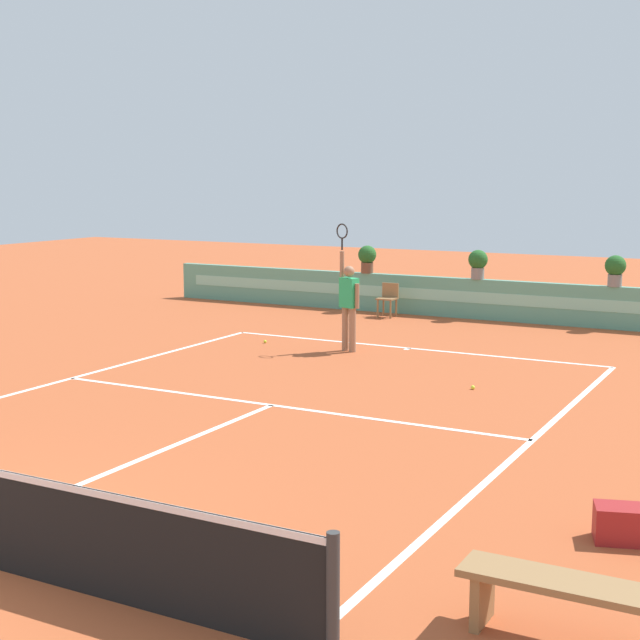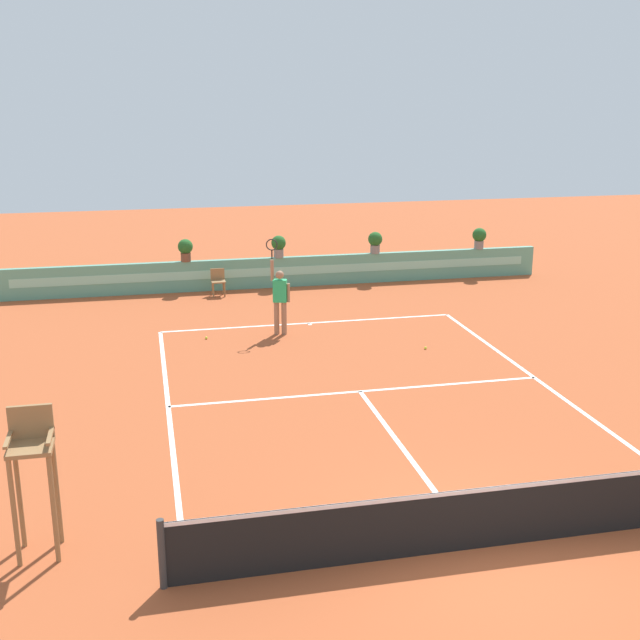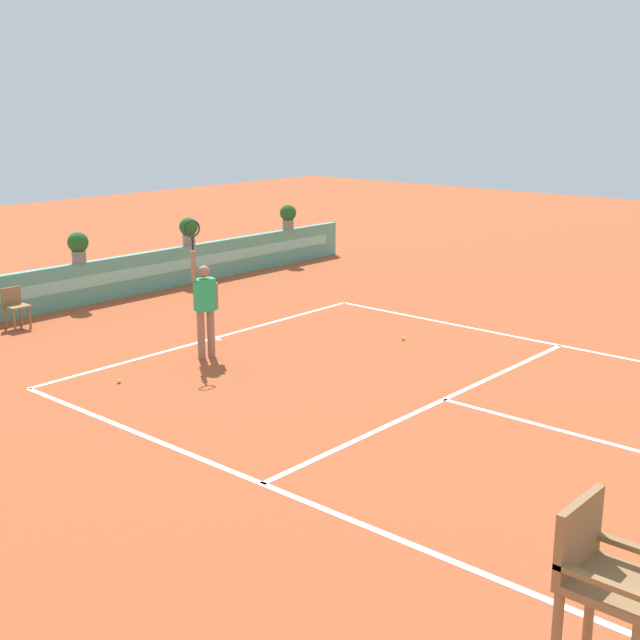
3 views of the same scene
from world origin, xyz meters
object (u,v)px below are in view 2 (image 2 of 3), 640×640
Objects in this scene: tennis_ball_near_baseline at (206,338)px; potted_plant_centre at (279,245)px; potted_plant_far_right at (479,237)px; tennis_ball_mid_court at (425,348)px; ball_kid_chair at (218,281)px; tennis_player at (280,296)px; umpire_chair at (33,465)px; potted_plant_right at (375,241)px; potted_plant_left at (185,249)px.

tennis_ball_near_baseline is 6.26m from potted_plant_centre.
potted_plant_far_right reaches higher than tennis_ball_near_baseline.
tennis_ball_near_baseline is 5.73m from tennis_ball_mid_court.
potted_plant_centre reaches higher than tennis_ball_mid_court.
potted_plant_centre and potted_plant_far_right have the same top height.
ball_kid_chair is 8.15m from tennis_ball_mid_court.
tennis_ball_near_baseline is (-0.77, -4.66, -0.44)m from ball_kid_chair.
potted_plant_far_right is (7.93, 5.37, 0.36)m from tennis_player.
potted_plant_centre is at bearing 80.69° from tennis_player.
ball_kid_chair is at bearing -160.67° from potted_plant_centre.
umpire_chair is 10.30m from tennis_ball_near_baseline.
potted_plant_right is at bearing 0.00° from potted_plant_centre.
ball_kid_chair is 4.75m from tennis_ball_near_baseline.
ball_kid_chair is at bearing 124.18° from tennis_ball_mid_court.
ball_kid_chair is 1.17× the size of potted_plant_centre.
potted_plant_far_right is (4.57, 7.46, 1.38)m from tennis_ball_mid_court.
umpire_chair is 2.96× the size of potted_plant_centre.
potted_plant_left is at bearing 180.00° from potted_plant_centre.
tennis_ball_near_baseline is at bearing 72.19° from umpire_chair.
ball_kid_chair is (3.90, 14.39, -0.86)m from umpire_chair.
potted_plant_centre is 1.00× the size of potted_plant_far_right.
ball_kid_chair is 1.51m from potted_plant_left.
tennis_player reaches higher than tennis_ball_mid_court.
potted_plant_left is at bearing 180.00° from potted_plant_right.
tennis_ball_near_baseline and tennis_ball_mid_court have the same top height.
tennis_ball_near_baseline is 0.09× the size of potted_plant_centre.
ball_kid_chair reaches higher than tennis_ball_mid_court.
potted_plant_left reaches higher than ball_kid_chair.
tennis_player is at bearing -127.89° from potted_plant_right.
potted_plant_right reaches higher than tennis_ball_mid_court.
potted_plant_right reaches higher than tennis_ball_near_baseline.
potted_plant_far_right is at bearing 0.00° from potted_plant_left.
tennis_ball_mid_court is 0.09× the size of potted_plant_left.
ball_kid_chair is at bearing 104.55° from tennis_player.
potted_plant_left is (-0.94, 0.73, 0.93)m from ball_kid_chair.
tennis_player is 38.01× the size of tennis_ball_mid_court.
potted_plant_right and potted_plant_left have the same top height.
umpire_chair is 15.41m from potted_plant_left.
ball_kid_chair is at bearing -37.85° from potted_plant_left.
ball_kid_chair is at bearing 74.84° from umpire_chair.
ball_kid_chair is 1.17× the size of potted_plant_left.
potted_plant_centre is (2.86, 5.40, 1.38)m from tennis_ball_near_baseline.
potted_plant_left is at bearing 111.77° from tennis_player.
tennis_ball_near_baseline is at bearing -88.23° from potted_plant_left.
potted_plant_far_right is (13.04, 15.13, 0.07)m from umpire_chair.
tennis_ball_mid_court is 8.86m from potted_plant_far_right.
potted_plant_left is (2.96, 15.13, 0.07)m from umpire_chair.
tennis_player reaches higher than umpire_chair.
tennis_ball_near_baseline is (3.13, 9.73, -1.31)m from umpire_chair.
umpire_chair reaches higher than ball_kid_chair.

